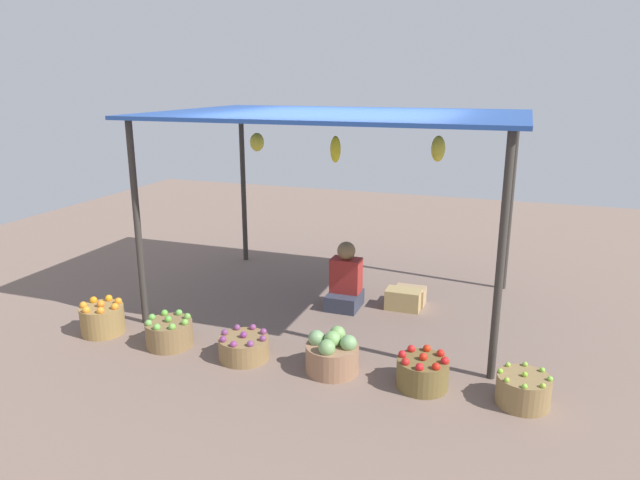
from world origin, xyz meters
TOP-DOWN VIEW (x-y plane):
  - ground_plane at (0.00, 0.00)m, footprint 14.00×14.00m
  - market_stall_structure at (0.00, 0.00)m, footprint 3.93×2.73m
  - vendor_person at (0.11, -0.05)m, footprint 0.36×0.44m
  - basket_oranges at (-2.07, -1.58)m, footprint 0.44×0.44m
  - basket_green_apples at (-1.24, -1.61)m, footprint 0.46×0.46m
  - basket_purple_onions at (-0.42, -1.61)m, footprint 0.48×0.48m
  - basket_cabbages at (0.45, -1.57)m, footprint 0.48×0.48m
  - basket_red_tomatoes at (1.27, -1.57)m, footprint 0.45×0.45m
  - basket_limes at (2.08, -1.57)m, footprint 0.43×0.43m
  - wooden_crate_near_vendor at (0.76, 0.11)m, footprint 0.39×0.24m
  - wooden_crate_stacked_rear at (0.80, 0.28)m, footprint 0.35×0.24m

SIDE VIEW (x-z plane):
  - ground_plane at x=0.00m, z-range 0.00..0.00m
  - wooden_crate_stacked_rear at x=0.80m, z-range 0.00..0.21m
  - basket_purple_onions at x=-0.42m, z-range -0.02..0.25m
  - wooden_crate_near_vendor at x=0.76m, z-range 0.00..0.23m
  - basket_limes at x=2.08m, z-range -0.02..0.27m
  - basket_green_apples at x=-1.24m, z-range -0.02..0.29m
  - basket_red_tomatoes at x=1.27m, z-range -0.02..0.29m
  - basket_oranges at x=-2.07m, z-range -0.02..0.34m
  - basket_cabbages at x=0.45m, z-range -0.03..0.36m
  - vendor_person at x=0.11m, z-range -0.09..0.69m
  - market_stall_structure at x=0.00m, z-range 0.98..3.19m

